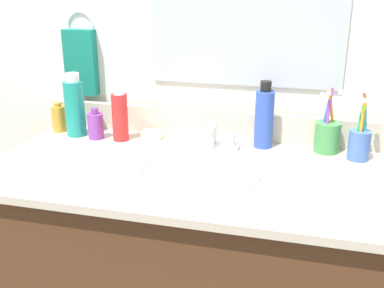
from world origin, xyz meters
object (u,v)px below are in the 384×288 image
(bottle_oil_amber, at_px, (59,118))
(cup_green, at_px, (327,136))
(cup_blue_plastic, at_px, (360,141))
(soap_bar, at_px, (153,134))
(bottle_cream_purple, at_px, (96,125))
(bottle_mouthwash_teal, at_px, (75,107))
(faucet, at_px, (213,139))
(bottle_shampoo_blue, at_px, (264,118))
(hand_towel, at_px, (81,63))
(bottle_spray_red, at_px, (120,115))

(bottle_oil_amber, bearing_deg, cup_green, 1.45)
(cup_blue_plastic, bearing_deg, soap_bar, 177.17)
(bottle_cream_purple, bearing_deg, bottle_mouthwash_teal, 169.37)
(faucet, relative_size, bottle_shampoo_blue, 0.78)
(soap_bar, bearing_deg, bottle_shampoo_blue, 1.06)
(bottle_mouthwash_teal, bearing_deg, faucet, -0.86)
(faucet, bearing_deg, soap_bar, 168.96)
(bottle_oil_amber, height_order, soap_bar, bottle_oil_amber)
(bottle_mouthwash_teal, distance_m, soap_bar, 0.27)
(hand_towel, distance_m, bottle_spray_red, 0.26)
(hand_towel, bearing_deg, bottle_cream_purple, -51.31)
(hand_towel, xyz_separation_m, bottle_mouthwash_teal, (0.02, -0.11, -0.12))
(cup_blue_plastic, bearing_deg, bottle_mouthwash_teal, -179.84)
(bottle_mouthwash_teal, height_order, bottle_shampoo_blue, bottle_mouthwash_teal)
(faucet, bearing_deg, cup_green, 8.78)
(hand_towel, height_order, bottle_cream_purple, hand_towel)
(soap_bar, bearing_deg, hand_towel, 164.13)
(faucet, relative_size, bottle_oil_amber, 1.61)
(cup_green, height_order, cup_blue_plastic, same)
(bottle_mouthwash_teal, xyz_separation_m, bottle_oil_amber, (-0.08, 0.02, -0.05))
(faucet, distance_m, cup_blue_plastic, 0.42)
(bottle_mouthwash_teal, bearing_deg, bottle_oil_amber, 163.39)
(soap_bar, bearing_deg, bottle_oil_amber, -178.11)
(bottle_oil_amber, bearing_deg, bottle_shampoo_blue, 1.46)
(cup_green, bearing_deg, bottle_shampoo_blue, -178.59)
(bottle_oil_amber, distance_m, bottle_spray_red, 0.24)
(bottle_shampoo_blue, relative_size, bottle_spray_red, 1.15)
(cup_blue_plastic, bearing_deg, cup_green, 154.06)
(bottle_spray_red, height_order, cup_green, cup_green)
(bottle_shampoo_blue, height_order, bottle_cream_purple, bottle_shampoo_blue)
(hand_towel, distance_m, soap_bar, 0.36)
(bottle_oil_amber, xyz_separation_m, soap_bar, (0.33, 0.01, -0.03))
(faucet, bearing_deg, bottle_oil_amber, 176.83)
(hand_towel, relative_size, cup_blue_plastic, 1.12)
(bottle_oil_amber, relative_size, bottle_cream_purple, 0.98)
(faucet, relative_size, cup_blue_plastic, 0.81)
(cup_green, bearing_deg, hand_towel, 175.30)
(bottle_shampoo_blue, bearing_deg, bottle_spray_red, -173.63)
(bottle_mouthwash_teal, height_order, cup_green, bottle_mouthwash_teal)
(hand_towel, relative_size, bottle_cream_purple, 2.17)
(bottle_oil_amber, relative_size, bottle_shampoo_blue, 0.48)
(hand_towel, relative_size, bottle_oil_amber, 2.21)
(bottle_spray_red, distance_m, cup_green, 0.64)
(faucet, distance_m, bottle_cream_purple, 0.38)
(bottle_shampoo_blue, relative_size, soap_bar, 3.21)
(bottle_mouthwash_teal, xyz_separation_m, cup_green, (0.80, 0.05, -0.05))
(bottle_shampoo_blue, distance_m, soap_bar, 0.37)
(bottle_mouthwash_teal, bearing_deg, hand_towel, 102.47)
(hand_towel, bearing_deg, cup_blue_plastic, -6.90)
(bottle_oil_amber, relative_size, bottle_spray_red, 0.56)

